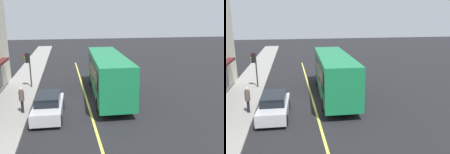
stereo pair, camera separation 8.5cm
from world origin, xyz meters
TOP-DOWN VIEW (x-y plane):
  - ground at (0.00, 0.00)m, footprint 120.00×120.00m
  - sidewalk at (0.00, 5.68)m, footprint 80.00×3.04m
  - lane_centre_stripe at (0.00, 0.00)m, footprint 36.00×0.16m
  - bus at (1.96, -1.87)m, footprint 11.23×3.03m
  - traffic_light at (5.41, 4.89)m, footprint 0.30×0.52m
  - car_silver at (-1.75, 2.79)m, footprint 4.39×2.04m
  - pedestrian_near_storefront at (-1.05, 4.56)m, footprint 0.34×0.34m

SIDE VIEW (x-z plane):
  - ground at x=0.00m, z-range 0.00..0.00m
  - lane_centre_stripe at x=0.00m, z-range 0.00..0.01m
  - sidewalk at x=0.00m, z-range 0.00..0.15m
  - car_silver at x=-1.75m, z-range -0.02..1.50m
  - pedestrian_near_storefront at x=-1.05m, z-range 0.34..2.13m
  - bus at x=1.96m, z-range 0.24..3.74m
  - traffic_light at x=5.41m, z-range 0.93..4.13m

